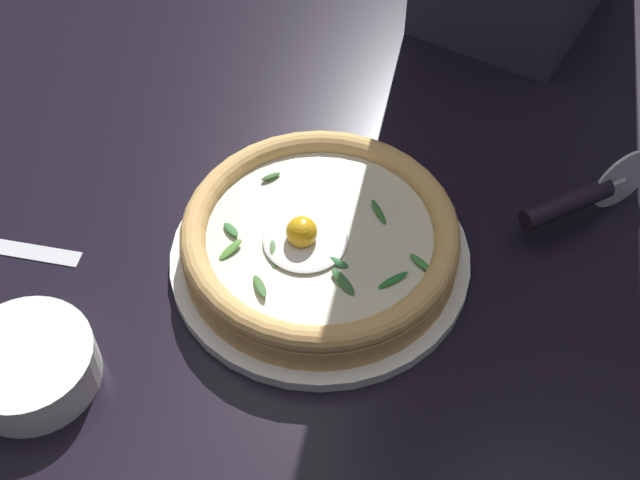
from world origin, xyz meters
name	(u,v)px	position (x,y,z in m)	size (l,w,h in m)	color
ground_plane	(309,255)	(0.00, 0.00, -0.01)	(2.40, 2.40, 0.03)	black
pizza_plate	(320,257)	(0.01, 0.02, 0.01)	(0.28, 0.28, 0.01)	white
pizza	(320,238)	(0.01, 0.02, 0.03)	(0.26, 0.26, 0.06)	#DFA85D
side_bowl	(29,365)	(0.25, -0.12, 0.02)	(0.12, 0.12, 0.04)	white
pizza_cutter	(581,197)	(-0.17, 0.20, 0.04)	(0.14, 0.09, 0.07)	silver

